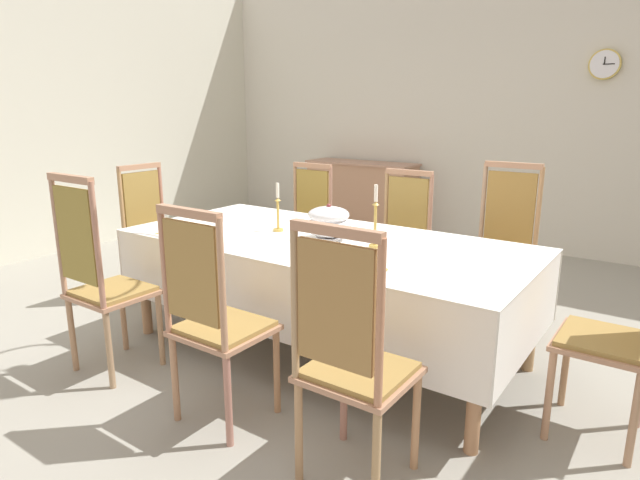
% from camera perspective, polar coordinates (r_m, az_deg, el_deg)
% --- Properties ---
extents(ground, '(7.64, 6.31, 0.04)m').
position_cam_1_polar(ground, '(3.90, 2.73, -10.38)').
color(ground, gray).
extents(back_wall, '(7.64, 0.08, 3.33)m').
position_cam_1_polar(back_wall, '(6.49, 18.74, 14.01)').
color(back_wall, beige).
rests_on(back_wall, ground).
extents(left_wall, '(0.08, 6.31, 3.33)m').
position_cam_1_polar(left_wall, '(6.49, -28.07, 13.13)').
color(left_wall, beige).
rests_on(left_wall, ground).
extents(dining_table, '(2.60, 1.20, 0.77)m').
position_cam_1_polar(dining_table, '(3.44, 0.37, -1.03)').
color(dining_table, tan).
rests_on(dining_table, ground).
extents(tablecloth, '(2.62, 1.22, 0.45)m').
position_cam_1_polar(tablecloth, '(3.45, 0.37, -1.79)').
color(tablecloth, white).
rests_on(tablecloth, dining_table).
extents(chair_south_a, '(0.44, 0.42, 1.23)m').
position_cam_1_polar(chair_south_a, '(3.42, -22.36, -3.60)').
color(chair_south_a, tan).
rests_on(chair_south_a, ground).
extents(chair_north_a, '(0.44, 0.42, 1.10)m').
position_cam_1_polar(chair_north_a, '(4.77, -1.69, 1.74)').
color(chair_north_a, tan).
rests_on(chair_north_a, ground).
extents(chair_south_b, '(0.44, 0.42, 1.15)m').
position_cam_1_polar(chair_south_b, '(2.72, -11.24, -7.89)').
color(chair_south_b, '#AD7456').
rests_on(chair_south_b, ground).
extents(chair_north_b, '(0.44, 0.42, 1.11)m').
position_cam_1_polar(chair_north_b, '(4.29, 8.46, 0.19)').
color(chair_north_b, tan).
rests_on(chair_north_b, ground).
extents(chair_south_c, '(0.44, 0.42, 1.17)m').
position_cam_1_polar(chair_south_c, '(2.25, 3.34, -12.28)').
color(chair_south_c, '#AE7463').
rests_on(chair_south_c, ground).
extents(chair_north_c, '(0.44, 0.42, 1.21)m').
position_cam_1_polar(chair_north_c, '(4.01, 18.78, -0.90)').
color(chair_north_c, tan).
rests_on(chair_north_c, ground).
extents(chair_head_west, '(0.42, 0.44, 1.13)m').
position_cam_1_polar(chair_head_west, '(4.63, -17.26, 0.83)').
color(chair_head_west, tan).
rests_on(chair_head_west, ground).
extents(chair_head_east, '(0.42, 0.44, 1.11)m').
position_cam_1_polar(chair_head_east, '(2.92, 29.37, -8.27)').
color(chair_head_east, tan).
rests_on(chair_head_east, ground).
extents(soup_tureen, '(0.29, 0.29, 0.23)m').
position_cam_1_polar(soup_tureen, '(3.37, 0.92, 1.90)').
color(soup_tureen, white).
rests_on(soup_tureen, tablecloth).
extents(candlestick_west, '(0.07, 0.07, 0.33)m').
position_cam_1_polar(candlestick_west, '(3.61, -4.50, 2.97)').
color(candlestick_west, gold).
rests_on(candlestick_west, tablecloth).
extents(candlestick_east, '(0.07, 0.07, 0.38)m').
position_cam_1_polar(candlestick_east, '(3.19, 5.90, 1.91)').
color(candlestick_east, gold).
rests_on(candlestick_east, tablecloth).
extents(bowl_near_left, '(0.17, 0.17, 0.03)m').
position_cam_1_polar(bowl_near_left, '(3.65, -14.55, 0.91)').
color(bowl_near_left, white).
rests_on(bowl_near_left, tablecloth).
extents(bowl_near_right, '(0.16, 0.16, 0.04)m').
position_cam_1_polar(bowl_near_right, '(2.78, 4.50, -2.74)').
color(bowl_near_right, white).
rests_on(bowl_near_right, tablecloth).
extents(spoon_primary, '(0.05, 0.18, 0.01)m').
position_cam_1_polar(spoon_primary, '(3.76, -15.34, 1.00)').
color(spoon_primary, gold).
rests_on(spoon_primary, tablecloth).
extents(spoon_secondary, '(0.03, 0.18, 0.01)m').
position_cam_1_polar(spoon_secondary, '(2.76, 6.70, -3.28)').
color(spoon_secondary, gold).
rests_on(spoon_secondary, tablecloth).
extents(sideboard, '(1.44, 0.48, 0.90)m').
position_cam_1_polar(sideboard, '(6.94, 4.41, 4.58)').
color(sideboard, tan).
rests_on(sideboard, ground).
extents(mounted_clock, '(0.29, 0.06, 0.29)m').
position_cam_1_polar(mounted_clock, '(6.21, 28.06, 16.18)').
color(mounted_clock, '#D1B251').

